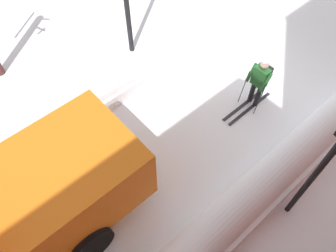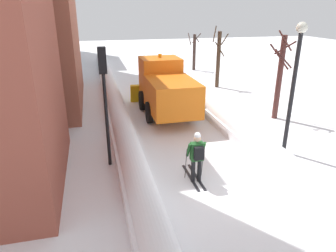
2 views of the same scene
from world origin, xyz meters
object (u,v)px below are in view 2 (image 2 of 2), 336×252
Objects in this scene: bare_tree_near at (280,76)px; skier at (197,155)px; plow_truck at (166,88)px; bare_tree_far at (194,51)px; street_lamp at (295,74)px; traffic_light_pole at (104,85)px; bare_tree_mid at (218,59)px.

skier is at bearing -140.19° from bare_tree_near.
plow_truck is 13.21m from bare_tree_far.
street_lamp reaches higher than bare_tree_near.
bare_tree_far is (6.25, 19.15, 0.74)m from skier.
bare_tree_far is (2.02, 17.83, -1.50)m from street_lamp.
traffic_light_pole is at bearing -117.79° from bare_tree_far.
traffic_light_pole is 19.37m from bare_tree_far.
street_lamp is 1.12× the size of bare_tree_near.
traffic_light_pole reaches higher than skier.
street_lamp is 4.40m from bare_tree_near.
traffic_light_pole is 1.00× the size of bare_tree_mid.
street_lamp is at bearing -98.15° from bare_tree_mid.
street_lamp reaches higher than bare_tree_mid.
bare_tree_near is (6.17, 5.14, 1.27)m from skier.
bare_tree_far is at bearing 62.21° from traffic_light_pole.
traffic_light_pole is at bearing -160.90° from bare_tree_near.
street_lamp is at bearing -58.68° from plow_truck.
bare_tree_mid is at bearing 92.88° from bare_tree_near.
plow_truck is 1.17× the size of street_lamp.
plow_truck is 7.32m from bare_tree_mid.
street_lamp is 1.17× the size of bare_tree_mid.
street_lamp is at bearing -96.45° from bare_tree_far.
street_lamp reaches higher than plow_truck.
plow_truck is 7.09m from street_lamp.
traffic_light_pole is 13.43m from bare_tree_mid.
traffic_light_pole reaches higher than plow_truck.
plow_truck is at bearing 121.32° from street_lamp.
skier is 4.00m from traffic_light_pole.
skier is at bearing -108.07° from bare_tree_far.
skier is at bearing -115.21° from bare_tree_mid.
plow_truck is 1.31× the size of bare_tree_near.
skier is at bearing -162.78° from street_lamp.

